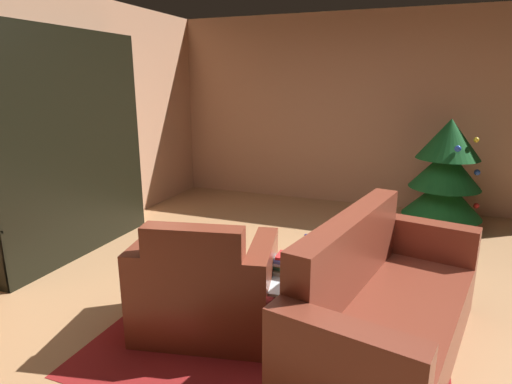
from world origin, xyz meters
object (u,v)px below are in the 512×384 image
(coffee_table, at_px, (284,278))
(bottle_on_table, at_px, (306,254))
(decorated_tree, at_px, (446,173))
(armchair_red, at_px, (205,289))
(couch_red, at_px, (383,311))
(bookshelf_unit, at_px, (76,149))
(book_stack_on_table, at_px, (287,264))

(coffee_table, height_order, bottle_on_table, bottle_on_table)
(decorated_tree, bearing_deg, armchair_red, -119.01)
(couch_red, xyz_separation_m, bottle_on_table, (-0.57, 0.18, 0.24))
(bookshelf_unit, height_order, armchair_red, bookshelf_unit)
(armchair_red, relative_size, decorated_tree, 0.81)
(bookshelf_unit, xyz_separation_m, bottle_on_table, (2.57, -0.59, -0.52))
(armchair_red, bearing_deg, couch_red, 7.62)
(armchair_red, distance_m, coffee_table, 0.56)
(bookshelf_unit, relative_size, coffee_table, 3.37)
(bookshelf_unit, xyz_separation_m, coffee_table, (2.46, -0.74, -0.66))
(bottle_on_table, bearing_deg, decorated_tree, 68.87)
(bookshelf_unit, distance_m, coffee_table, 2.65)
(coffee_table, bearing_deg, armchair_red, -158.91)
(coffee_table, bearing_deg, decorated_tree, 67.85)
(coffee_table, relative_size, bottle_on_table, 2.70)
(coffee_table, distance_m, book_stack_on_table, 0.11)
(armchair_red, xyz_separation_m, bottle_on_table, (0.63, 0.34, 0.23))
(book_stack_on_table, bearing_deg, bookshelf_unit, 163.45)
(armchair_red, distance_m, bottle_on_table, 0.75)
(armchair_red, height_order, couch_red, couch_red)
(bottle_on_table, bearing_deg, armchair_red, -151.49)
(armchair_red, xyz_separation_m, decorated_tree, (1.64, 2.96, 0.37))
(bottle_on_table, distance_m, decorated_tree, 2.81)
(bookshelf_unit, distance_m, decorated_tree, 4.14)
(book_stack_on_table, height_order, decorated_tree, decorated_tree)
(armchair_red, bearing_deg, bookshelf_unit, 154.29)
(couch_red, bearing_deg, coffee_table, 176.64)
(book_stack_on_table, bearing_deg, bottle_on_table, 57.63)
(coffee_table, distance_m, bottle_on_table, 0.23)
(couch_red, relative_size, book_stack_on_table, 8.58)
(armchair_red, distance_m, couch_red, 1.21)
(couch_red, height_order, coffee_table, couch_red)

